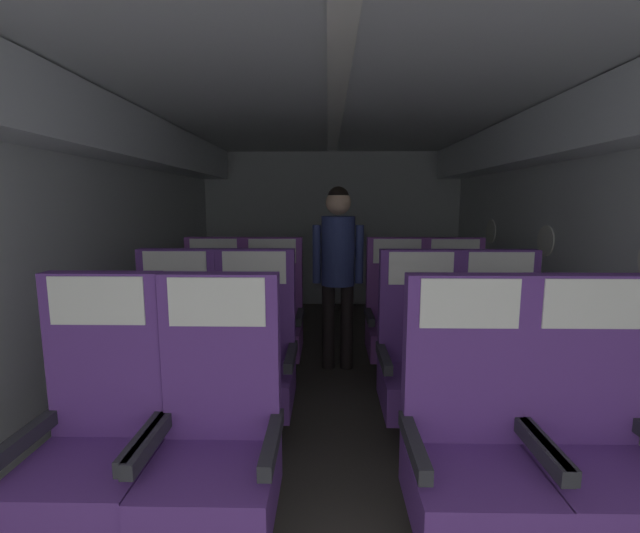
{
  "coord_description": "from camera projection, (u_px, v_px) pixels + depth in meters",
  "views": [
    {
      "loc": [
        -0.05,
        0.04,
        1.43
      ],
      "look_at": [
        -0.12,
        3.35,
        0.93
      ],
      "focal_mm": 23.94,
      "sensor_mm": 36.0,
      "label": 1
    }
  ],
  "objects": [
    {
      "name": "seat_a_right_aisle",
      "position": [
        593.0,
        449.0,
        1.67
      ],
      "size": [
        0.52,
        0.49,
        1.15
      ],
      "color": "#38383D",
      "rests_on": "ground"
    },
    {
      "name": "seat_c_right_aisle",
      "position": [
        455.0,
        321.0,
        3.47
      ],
      "size": [
        0.52,
        0.49,
        1.15
      ],
      "color": "#38383D",
      "rests_on": "ground"
    },
    {
      "name": "seat_c_left_window",
      "position": [
        213.0,
        320.0,
        3.51
      ],
      "size": [
        0.52,
        0.49,
        1.15
      ],
      "color": "#38383D",
      "rests_on": "ground"
    },
    {
      "name": "seat_a_left_window",
      "position": [
        96.0,
        441.0,
        1.73
      ],
      "size": [
        0.52,
        0.49,
        1.15
      ],
      "color": "#38383D",
      "rests_on": "ground"
    },
    {
      "name": "seat_c_left_aisle",
      "position": [
        272.0,
        320.0,
        3.5
      ],
      "size": [
        0.52,
        0.49,
        1.15
      ],
      "color": "#38383D",
      "rests_on": "ground"
    },
    {
      "name": "ground",
      "position": [
        335.0,
        400.0,
        3.13
      ],
      "size": [
        3.78,
        6.38,
        0.02
      ],
      "primitive_type": "cube",
      "color": "#3D3833"
    },
    {
      "name": "seat_b_right_aisle",
      "position": [
        501.0,
        363.0,
        2.57
      ],
      "size": [
        0.52,
        0.49,
        1.15
      ],
      "color": "#38383D",
      "rests_on": "ground"
    },
    {
      "name": "seat_b_left_aisle",
      "position": [
        254.0,
        360.0,
        2.61
      ],
      "size": [
        0.52,
        0.49,
        1.15
      ],
      "color": "#38383D",
      "rests_on": "ground"
    },
    {
      "name": "seat_a_right_window",
      "position": [
        470.0,
        448.0,
        1.68
      ],
      "size": [
        0.52,
        0.49,
        1.15
      ],
      "color": "#38383D",
      "rests_on": "ground"
    },
    {
      "name": "fuselage_shell",
      "position": [
        336.0,
        183.0,
        3.16
      ],
      "size": [
        3.66,
        6.03,
        2.17
      ],
      "color": "silver",
      "rests_on": "ground"
    },
    {
      "name": "flight_attendant",
      "position": [
        338.0,
        259.0,
        3.59
      ],
      "size": [
        0.43,
        0.28,
        1.56
      ],
      "rotation": [
        0.0,
        0.0,
        -0.39
      ],
      "color": "black",
      "rests_on": "ground"
    },
    {
      "name": "seat_b_right_window",
      "position": [
        421.0,
        362.0,
        2.58
      ],
      "size": [
        0.52,
        0.49,
        1.15
      ],
      "color": "#38383D",
      "rests_on": "ground"
    },
    {
      "name": "seat_b_left_window",
      "position": [
        175.0,
        360.0,
        2.62
      ],
      "size": [
        0.52,
        0.49,
        1.15
      ],
      "color": "#38383D",
      "rests_on": "ground"
    },
    {
      "name": "seat_a_left_aisle",
      "position": [
        216.0,
        444.0,
        1.7
      ],
      "size": [
        0.52,
        0.49,
        1.15
      ],
      "color": "#38383D",
      "rests_on": "ground"
    },
    {
      "name": "seat_c_right_window",
      "position": [
        397.0,
        320.0,
        3.49
      ],
      "size": [
        0.52,
        0.49,
        1.15
      ],
      "color": "#38383D",
      "rests_on": "ground"
    }
  ]
}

